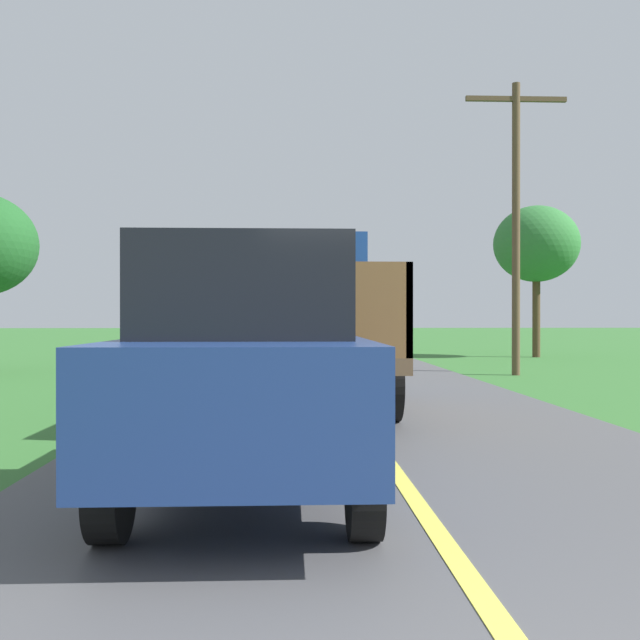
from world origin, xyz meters
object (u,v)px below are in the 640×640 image
(banana_truck_near, at_px, (306,317))
(utility_pole_roadside, at_px, (516,215))
(banana_truck_far, at_px, (290,317))
(roadside_tree_near_left, at_px, (536,244))
(following_car, at_px, (249,366))

(banana_truck_near, bearing_deg, utility_pole_roadside, 48.71)
(banana_truck_near, height_order, banana_truck_far, same)
(banana_truck_far, relative_size, utility_pole_roadside, 0.80)
(banana_truck_near, relative_size, utility_pole_roadside, 0.80)
(roadside_tree_near_left, xyz_separation_m, following_car, (-9.30, -20.63, -3.03))
(banana_truck_near, distance_m, following_car, 6.33)
(banana_truck_near, xyz_separation_m, roadside_tree_near_left, (8.71, 14.34, 2.65))
(banana_truck_far, xyz_separation_m, following_car, (-0.33, -21.11, -0.40))
(banana_truck_far, relative_size, following_car, 1.42)
(roadside_tree_near_left, bearing_deg, following_car, -114.27)
(utility_pole_roadside, xyz_separation_m, following_car, (-5.99, -12.43, -2.95))
(banana_truck_far, distance_m, roadside_tree_near_left, 9.37)
(banana_truck_far, height_order, utility_pole_roadside, utility_pole_roadside)
(banana_truck_near, relative_size, following_car, 1.42)
(banana_truck_near, xyz_separation_m, following_car, (-0.59, -6.29, -0.39))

